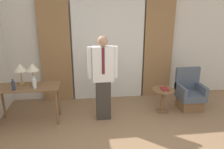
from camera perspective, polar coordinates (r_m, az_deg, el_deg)
wall_back at (r=5.64m, az=-1.11°, el=7.33°), size 10.00×0.06×2.70m
curtain_sheer_center at (r=5.52m, az=-0.96°, el=6.48°), size 1.78×0.06×2.58m
curtain_drape_left at (r=5.54m, az=-14.55°, el=5.93°), size 0.75×0.06×2.58m
curtain_drape_right at (r=5.81m, az=12.00°, el=6.66°), size 0.75×0.06×2.58m
desk at (r=4.81m, az=-21.19°, el=-4.22°), size 1.29×0.55×0.79m
table_lamp_left at (r=4.82m, az=-22.87°, el=1.44°), size 0.25×0.25×0.45m
table_lamp_right at (r=4.76m, az=-20.06°, el=1.58°), size 0.25×0.25×0.45m
bottle_near_edge at (r=4.64m, az=-24.37°, el=-2.63°), size 0.07×0.07×0.22m
bottle_by_lamp at (r=4.58m, az=-19.64°, el=-2.17°), size 0.08×0.08×0.25m
person at (r=4.49m, az=-2.37°, el=-0.24°), size 0.62×0.21×1.80m
armchair at (r=5.51m, az=19.56°, el=-4.92°), size 0.58×0.56×0.96m
side_table at (r=5.12m, az=13.17°, el=-5.64°), size 0.50×0.50×0.56m
book at (r=5.05m, az=13.61°, el=-3.65°), size 0.16×0.24×0.03m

